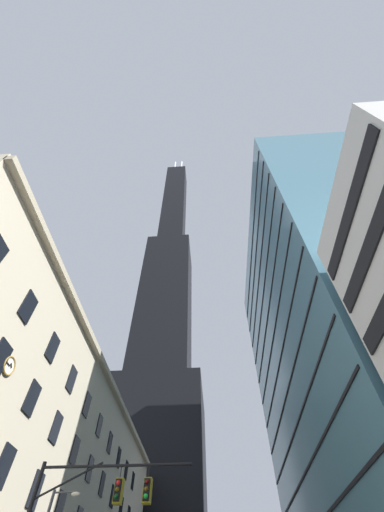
{
  "coord_description": "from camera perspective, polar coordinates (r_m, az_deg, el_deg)",
  "views": [
    {
      "loc": [
        1.98,
        -12.92,
        1.73
      ],
      "look_at": [
        0.15,
        14.22,
        35.33
      ],
      "focal_mm": 21.54,
      "sensor_mm": 36.0,
      "label": 1
    }
  ],
  "objects": [
    {
      "name": "station_building",
      "position": [
        42.52,
        -28.21,
        -33.52
      ],
      "size": [
        13.27,
        59.55,
        22.51
      ],
      "color": "#BCAF93",
      "rests_on": "ground"
    },
    {
      "name": "dark_skyscraper",
      "position": [
        105.58,
        -5.4,
        -14.73
      ],
      "size": [
        25.25,
        25.25,
        212.17
      ],
      "color": "black",
      "rests_on": "ground"
    },
    {
      "name": "glass_office_midrise",
      "position": [
        48.35,
        27.31,
        -14.61
      ],
      "size": [
        20.1,
        39.84,
        52.73
      ],
      "color": "teal",
      "rests_on": "ground"
    },
    {
      "name": "traffic_signal_mast",
      "position": [
        19.47,
        -18.18,
        -38.48
      ],
      "size": [
        7.98,
        0.63,
        7.33
      ],
      "color": "black",
      "rests_on": "sidewalk_left"
    }
  ]
}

